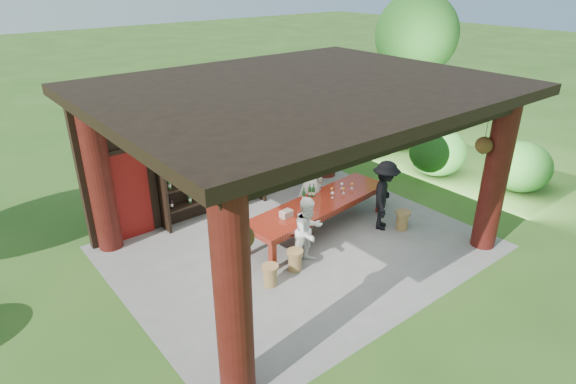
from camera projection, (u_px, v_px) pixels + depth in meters
ground at (300, 247)px, 10.33m from camera, size 90.00×90.00×0.00m
pavilion at (287, 148)px, 9.73m from camera, size 7.50×6.00×3.60m
wine_shelf at (214, 168)px, 11.24m from camera, size 2.70×0.41×2.37m
tasting_table at (319, 207)px, 10.65m from camera, size 3.90×1.39×0.75m
stool_near_left at (295, 260)px, 9.45m from camera, size 0.33×0.33×0.44m
stool_near_right at (402, 220)px, 10.93m from camera, size 0.34×0.34×0.45m
stool_far_left at (270, 275)px, 8.99m from camera, size 0.32×0.32×0.43m
host at (310, 184)px, 11.05m from camera, size 0.78×0.63×1.85m
guest_woman at (308, 231)px, 9.48m from camera, size 0.72×0.58×1.44m
guest_man at (385, 196)px, 10.76m from camera, size 1.20×1.10×1.62m
table_bottles at (309, 191)px, 10.74m from camera, size 0.39×0.16×0.31m
table_glasses at (340, 189)px, 11.03m from camera, size 0.77×0.30×0.15m
napkin_basket at (286, 214)px, 9.94m from camera, size 0.28×0.21×0.14m
shrubs at (302, 196)px, 11.33m from camera, size 19.12×8.45×1.36m
trees at (353, 61)px, 11.74m from camera, size 20.50×10.03×4.80m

